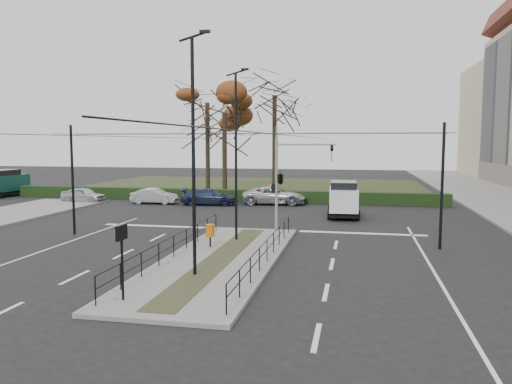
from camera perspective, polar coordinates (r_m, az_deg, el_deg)
ground at (r=23.89m, az=-2.50°, el=-6.55°), size 140.00×140.00×0.00m
median_island at (r=21.52m, az=-4.12°, el=-7.75°), size 4.40×15.00×0.14m
sidewalk_east at (r=46.60m, az=26.76°, el=-1.04°), size 8.00×90.00×0.14m
park at (r=56.11m, az=-0.56°, el=0.62°), size 38.00×26.00×0.10m
hedge at (r=43.11m, az=-4.28°, el=-0.36°), size 38.00×1.00×1.00m
median_railing at (r=21.24m, az=-4.21°, el=-5.43°), size 4.14×13.24×0.92m
catenary at (r=24.97m, az=-1.63°, el=1.92°), size 20.00×34.00×6.00m
traffic_light at (r=27.52m, az=2.98°, el=1.75°), size 3.54×2.02×5.21m
litter_bin at (r=23.75m, az=-5.27°, el=-4.43°), size 0.42×0.42×1.06m
info_panel at (r=16.16m, az=-15.13°, el=-5.44°), size 0.14×0.62×2.38m
streetlamp_median_near at (r=18.39m, az=-7.11°, el=4.38°), size 0.74×0.15×8.90m
streetlamp_median_far at (r=25.00m, az=-2.26°, el=4.36°), size 0.71×0.15×8.54m
parked_car_first at (r=44.34m, az=-19.10°, el=-0.31°), size 3.84×1.74×1.28m
parked_car_second at (r=41.95m, az=-11.51°, el=-0.45°), size 3.86×1.46×1.26m
parked_car_third at (r=40.50m, az=-5.40°, el=-0.54°), size 4.71×2.29×1.32m
parked_car_fourth at (r=40.73m, az=2.14°, el=-0.40°), size 5.33×2.79×1.43m
white_van at (r=34.43m, az=9.95°, el=-0.72°), size 2.22×4.57×2.40m
green_van at (r=51.92m, az=-26.89°, el=0.96°), size 2.34×5.11×2.50m
rust_tree at (r=50.62m, az=-5.60°, el=10.12°), size 9.96×9.96×11.66m
bare_tree_center at (r=49.50m, az=2.13°, el=10.18°), size 6.58×6.58×12.63m
bare_tree_near at (r=46.42m, az=-3.63°, el=8.30°), size 6.16×6.16×10.11m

